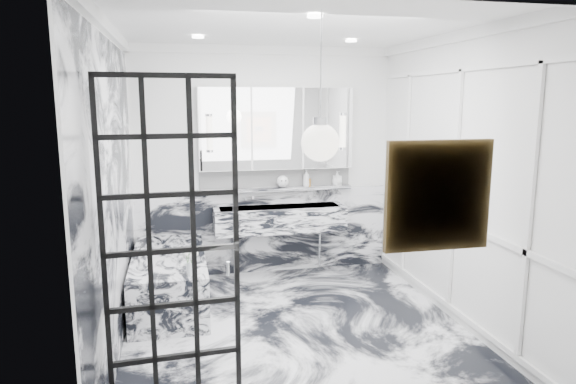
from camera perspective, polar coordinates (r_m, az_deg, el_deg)
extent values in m
plane|color=silver|center=(5.07, 0.88, -15.11)|extent=(3.60, 3.60, 0.00)
plane|color=white|center=(4.62, 0.98, 18.09)|extent=(3.60, 3.60, 0.00)
plane|color=white|center=(6.39, -2.71, 3.32)|extent=(3.60, 0.00, 3.60)
plane|color=white|center=(2.96, 8.84, -4.99)|extent=(3.60, 0.00, 3.60)
plane|color=white|center=(4.56, -19.06, -0.04)|extent=(0.00, 3.60, 3.60)
plane|color=white|center=(5.24, 18.26, 1.28)|extent=(0.00, 3.60, 3.60)
cube|color=silver|center=(6.53, -2.61, -4.35)|extent=(3.18, 0.05, 1.05)
cube|color=silver|center=(4.57, -18.83, -0.77)|extent=(0.02, 3.56, 2.68)
cube|color=white|center=(5.24, 18.01, 0.19)|extent=(0.03, 3.40, 2.30)
imported|color=#8C5919|center=(6.44, 2.04, 1.56)|extent=(0.11, 0.11, 0.21)
imported|color=#4C4C51|center=(6.55, 5.49, 1.54)|extent=(0.11, 0.11, 0.19)
imported|color=silver|center=(6.55, 5.48, 1.44)|extent=(0.13, 0.13, 0.16)
sphere|color=white|center=(6.37, -0.62, 1.18)|extent=(0.15, 0.15, 0.15)
cylinder|color=#8C5919|center=(6.45, 2.34, 1.06)|extent=(0.04, 0.04, 0.10)
cylinder|color=silver|center=(4.93, -10.79, -8.37)|extent=(0.07, 0.07, 0.12)
cube|color=#B54A12|center=(3.13, 16.36, -0.39)|extent=(0.55, 0.05, 0.55)
sphere|color=white|center=(3.52, 3.60, 5.51)|extent=(0.26, 0.26, 0.26)
cube|color=silver|center=(6.30, -0.95, -2.97)|extent=(1.60, 0.45, 0.30)
cube|color=silver|center=(6.39, -1.24, 0.34)|extent=(1.90, 0.14, 0.04)
cube|color=white|center=(6.43, -1.35, 1.62)|extent=(1.90, 0.03, 0.23)
cube|color=white|center=(6.31, -1.28, 7.07)|extent=(1.90, 0.16, 1.00)
cylinder|color=white|center=(6.11, -8.73, 6.48)|extent=(0.07, 0.07, 0.40)
cylinder|color=white|center=(6.42, 6.14, 6.72)|extent=(0.07, 0.07, 0.40)
cube|color=silver|center=(5.68, -13.01, -9.50)|extent=(0.75, 1.65, 0.55)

